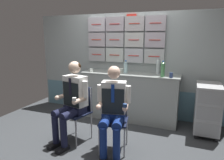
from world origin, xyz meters
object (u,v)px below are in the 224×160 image
Objects in this scene: service_trolley at (207,108)px; folding_chair_left at (79,107)px; folding_chair_right at (115,113)px; crew_member_left at (72,98)px; coffee_cup_spare at (121,70)px; water_bottle_short at (163,69)px; crew_member_right at (113,107)px.

folding_chair_left is (-1.98, -0.93, 0.07)m from service_trolley.
folding_chair_right is (-1.33, -1.00, 0.07)m from service_trolley.
folding_chair_left is 0.67× the size of crew_member_left.
service_trolley is at bearing -6.36° from coffee_cup_spare.
folding_chair_left is at bearing -141.51° from water_bottle_short.
folding_chair_right is 0.23m from crew_member_right.
service_trolley is 1.01× the size of folding_chair_left.
folding_chair_right is at bearing 102.11° from crew_member_right.
coffee_cup_spare is at bearing 104.02° from crew_member_right.
crew_member_left is at bearing -172.73° from folding_chair_right.
crew_member_right reaches higher than water_bottle_short.
folding_chair_right is at bearing -6.05° from folding_chair_left.
crew_member_left is at bearing -138.09° from water_bottle_short.
coffee_cup_spare is (-1.63, 0.18, 0.53)m from service_trolley.
crew_member_left is at bearing -151.73° from service_trolley.
crew_member_left is 1.35m from coffee_cup_spare.
folding_chair_left is 0.24m from crew_member_left.
service_trolley is 2.19m from folding_chair_left.
crew_member_left reaches higher than crew_member_right.
coffee_cup_spare is (-0.33, 1.34, 0.30)m from crew_member_right.
folding_chair_right is at bearing -75.72° from coffee_cup_spare.
water_bottle_short reaches higher than folding_chair_left.
folding_chair_left is at bearing 173.95° from folding_chair_right.
service_trolley is at bearing 36.82° from folding_chair_right.
coffee_cup_spare is at bearing 169.12° from water_bottle_short.
service_trolley is 1.00m from water_bottle_short.
folding_chair_right is at bearing -143.18° from service_trolley.
water_bottle_short is (1.19, 0.95, 0.55)m from folding_chair_left.
crew_member_left reaches higher than water_bottle_short.
folding_chair_left is at bearing 76.36° from crew_member_left.
crew_member_right reaches higher than service_trolley.
folding_chair_left is at bearing -154.87° from service_trolley.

